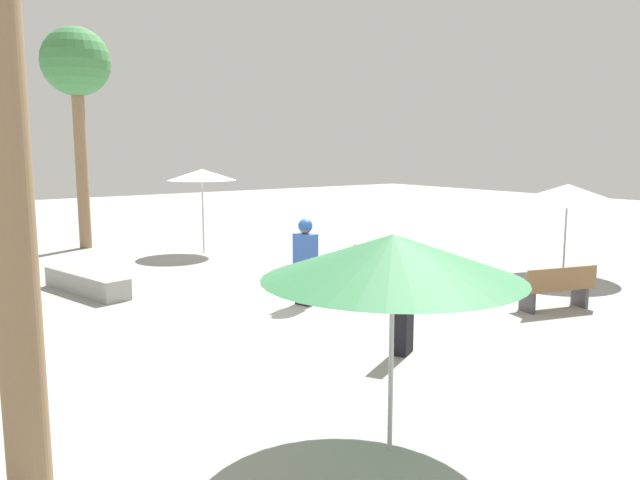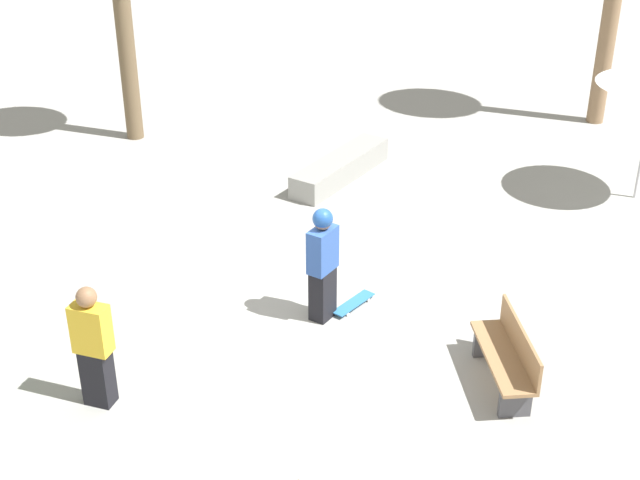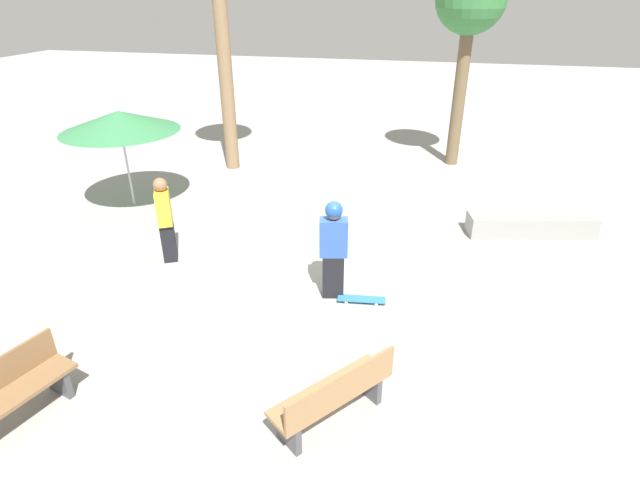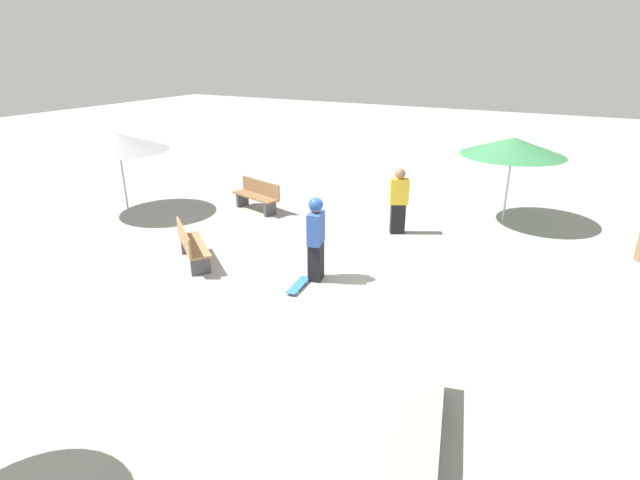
# 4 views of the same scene
# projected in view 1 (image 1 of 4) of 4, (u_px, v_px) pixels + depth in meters

# --- Properties ---
(ground_plane) EXTENTS (60.00, 60.00, 0.00)m
(ground_plane) POSITION_uv_depth(u_px,v_px,m) (304.00, 307.00, 12.17)
(ground_plane) COLOR #9E9E99
(skater_main) EXTENTS (0.35, 0.50, 1.72)m
(skater_main) POSITION_uv_depth(u_px,v_px,m) (305.00, 258.00, 12.27)
(skater_main) COLOR black
(skater_main) RESTS_ON ground_plane
(skateboard) EXTENTS (0.29, 0.82, 0.07)m
(skateboard) POSITION_uv_depth(u_px,v_px,m) (296.00, 296.00, 12.88)
(skateboard) COLOR teal
(skateboard) RESTS_ON ground_plane
(concrete_ledge) EXTENTS (1.14, 2.68, 0.44)m
(concrete_ledge) POSITION_uv_depth(u_px,v_px,m) (86.00, 283.00, 13.37)
(concrete_ledge) COLOR gray
(concrete_ledge) RESTS_ON ground_plane
(bench_near) EXTENTS (1.66, 0.87, 0.85)m
(bench_near) POSITION_uv_depth(u_px,v_px,m) (557.00, 288.00, 11.93)
(bench_near) COLOR #47474C
(bench_near) RESTS_ON ground_plane
(bench_far) EXTENTS (1.53, 1.34, 0.85)m
(bench_far) POSITION_uv_depth(u_px,v_px,m) (388.00, 264.00, 14.41)
(bench_far) COLOR #47474C
(bench_far) RESTS_ON ground_plane
(shade_umbrella_white) EXTENTS (2.00, 2.00, 2.47)m
(shade_umbrella_white) POSITION_uv_depth(u_px,v_px,m) (202.00, 175.00, 18.21)
(shade_umbrella_white) COLOR #B7B7BC
(shade_umbrella_white) RESTS_ON ground_plane
(shade_umbrella_grey) EXTENTS (2.68, 2.68, 2.22)m
(shade_umbrella_grey) POSITION_uv_depth(u_px,v_px,m) (568.00, 194.00, 15.04)
(shade_umbrella_grey) COLOR #B7B7BC
(shade_umbrella_grey) RESTS_ON ground_plane
(shade_umbrella_green) EXTENTS (2.63, 2.63, 2.25)m
(shade_umbrella_green) POSITION_uv_depth(u_px,v_px,m) (393.00, 257.00, 6.14)
(shade_umbrella_green) COLOR #B7B7BC
(shade_umbrella_green) RESTS_ON ground_plane
(palm_tree_center_right) EXTENTS (2.03, 2.03, 6.64)m
(palm_tree_center_right) POSITION_uv_depth(u_px,v_px,m) (76.00, 69.00, 18.60)
(palm_tree_center_right) COLOR #896B4C
(palm_tree_center_right) RESTS_ON ground_plane
(bystander_watching) EXTENTS (0.51, 0.43, 1.65)m
(bystander_watching) POSITION_uv_depth(u_px,v_px,m) (403.00, 300.00, 9.33)
(bystander_watching) COLOR black
(bystander_watching) RESTS_ON ground_plane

